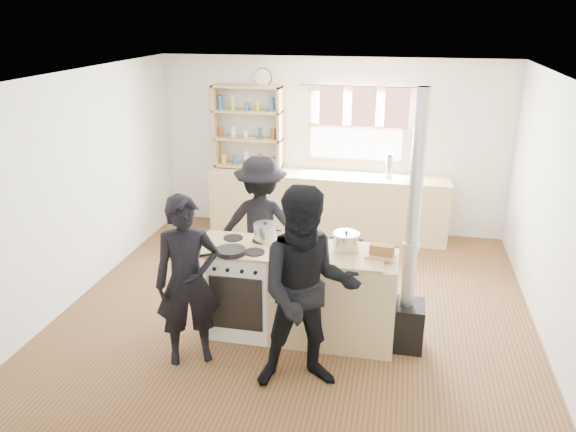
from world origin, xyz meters
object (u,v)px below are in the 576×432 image
object	(u,v)px
skillet_greens	(231,251)
person_near_right	(308,291)
cooking_island	(303,293)
person_near_left	(188,281)
thermos	(389,167)
stockpot_counter	(346,241)
flue_heater	(408,285)
bread_board	(382,251)
stockpot_stove	(266,232)
person_far	(261,224)
roast_tray	(301,247)

from	to	relation	value
skillet_greens	person_near_right	bearing A→B (deg)	-33.01
cooking_island	person_near_left	distance (m)	1.18
thermos	skillet_greens	xyz separation A→B (m)	(-1.36, -2.99, -0.10)
stockpot_counter	flue_heater	size ratio (longest dim) A/B	0.10
cooking_island	bread_board	world-z (taller)	bread_board
flue_heater	stockpot_stove	bearing A→B (deg)	173.09
skillet_greens	stockpot_stove	distance (m)	0.47
skillet_greens	person_far	bearing A→B (deg)	89.98
roast_tray	cooking_island	bearing A→B (deg)	19.58
thermos	skillet_greens	size ratio (longest dim) A/B	0.82
skillet_greens	stockpot_stove	size ratio (longest dim) A/B	1.58
thermos	cooking_island	bearing A→B (deg)	-104.25
stockpot_counter	person_far	world-z (taller)	person_far
stockpot_counter	bread_board	xyz separation A→B (m)	(0.34, -0.09, -0.04)
skillet_greens	flue_heater	size ratio (longest dim) A/B	0.15
person_near_left	stockpot_stove	bearing A→B (deg)	29.76
bread_board	person_near_left	xyz separation A→B (m)	(-1.69, -0.62, -0.18)
thermos	stockpot_stove	world-z (taller)	thermos
skillet_greens	stockpot_stove	bearing A→B (deg)	58.54
thermos	stockpot_counter	size ratio (longest dim) A/B	1.25
roast_tray	bread_board	xyz separation A→B (m)	(0.77, 0.02, 0.01)
roast_tray	person_near_left	bearing A→B (deg)	-146.72
skillet_greens	bread_board	size ratio (longest dim) A/B	1.26
thermos	roast_tray	bearing A→B (deg)	-104.64
roast_tray	bread_board	bearing A→B (deg)	1.22
skillet_greens	flue_heater	bearing A→B (deg)	7.62
stockpot_counter	flue_heater	distance (m)	0.71
thermos	stockpot_stove	distance (m)	2.83
cooking_island	roast_tray	bearing A→B (deg)	-160.42
roast_tray	bread_board	world-z (taller)	bread_board
cooking_island	roast_tray	distance (m)	0.50
stockpot_stove	person_near_left	bearing A→B (deg)	-124.05
stockpot_stove	stockpot_counter	size ratio (longest dim) A/B	0.96
bread_board	flue_heater	distance (m)	0.42
roast_tray	person_near_left	xyz separation A→B (m)	(-0.92, -0.61, -0.16)
skillet_greens	person_near_left	world-z (taller)	person_near_left
person_near_right	person_far	size ratio (longest dim) A/B	1.14
thermos	cooking_island	size ratio (longest dim) A/B	0.16
cooking_island	stockpot_counter	world-z (taller)	stockpot_counter
skillet_greens	roast_tray	xyz separation A→B (m)	(0.63, 0.21, 0.01)
skillet_greens	flue_heater	xyz separation A→B (m)	(1.66, 0.22, -0.30)
cooking_island	stockpot_stove	world-z (taller)	stockpot_stove
person_near_right	person_far	distance (m)	1.88
thermos	person_near_right	distance (m)	3.57
skillet_greens	bread_board	distance (m)	1.42
thermos	person_near_right	xyz separation A→B (m)	(-0.53, -3.53, -0.15)
bread_board	flue_heater	bearing A→B (deg)	-1.36
thermos	bread_board	xyz separation A→B (m)	(0.04, -2.76, -0.08)
thermos	skillet_greens	world-z (taller)	thermos
flue_heater	person_near_left	bearing A→B (deg)	-162.50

